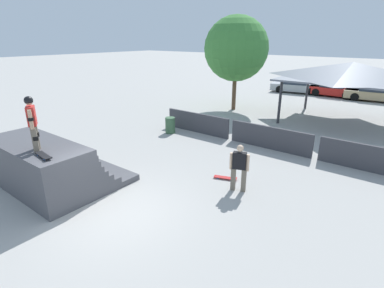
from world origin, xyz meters
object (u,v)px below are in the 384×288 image
(skater_on_deck, at_px, (32,120))
(bystander_walking, at_px, (239,166))
(parked_car_red, at_px, (333,89))
(skateboard_on_deck, at_px, (44,156))
(trash_bin, at_px, (170,125))
(skateboard_on_ground, at_px, (226,178))
(parked_car_silver, at_px, (297,86))
(tree_far_back, at_px, (236,49))
(parked_car_tan, at_px, (375,94))

(skater_on_deck, xyz_separation_m, bystander_walking, (4.59, 4.25, -1.70))
(parked_car_red, bearing_deg, bystander_walking, -83.13)
(skater_on_deck, height_order, skateboard_on_deck, skater_on_deck)
(trash_bin, bearing_deg, skateboard_on_ground, -28.91)
(skater_on_deck, height_order, parked_car_silver, skater_on_deck)
(skateboard_on_deck, bearing_deg, skater_on_deck, 173.47)
(skateboard_on_ground, bearing_deg, skateboard_on_deck, -142.43)
(parked_car_silver, distance_m, parked_car_red, 3.17)
(skateboard_on_deck, height_order, tree_far_back, tree_far_back)
(skateboard_on_deck, relative_size, parked_car_silver, 0.18)
(parked_car_tan, bearing_deg, skateboard_on_deck, -107.02)
(parked_car_silver, relative_size, parked_car_red, 1.16)
(bystander_walking, xyz_separation_m, parked_car_tan, (1.21, 19.89, -0.30))
(bystander_walking, height_order, parked_car_silver, bystander_walking)
(skater_on_deck, bearing_deg, tree_far_back, 126.60)
(trash_bin, bearing_deg, parked_car_tan, 66.04)
(tree_far_back, relative_size, parked_car_tan, 1.39)
(skater_on_deck, distance_m, bystander_walking, 6.48)
(trash_bin, xyz_separation_m, parked_car_tan, (7.32, 16.46, 0.18))
(bystander_walking, distance_m, parked_car_red, 20.09)
(skateboard_on_deck, distance_m, parked_car_red, 24.51)
(skateboard_on_ground, distance_m, trash_bin, 6.12)
(skateboard_on_deck, distance_m, parked_car_tan, 24.86)
(skater_on_deck, bearing_deg, parked_car_red, 113.92)
(trash_bin, bearing_deg, tree_far_back, 91.20)
(skater_on_deck, relative_size, parked_car_silver, 0.35)
(parked_car_tan, bearing_deg, skateboard_on_ground, -100.95)
(parked_car_silver, bearing_deg, skater_on_deck, -97.36)
(trash_bin, xyz_separation_m, parked_car_red, (4.15, 16.57, 0.18))
(skater_on_deck, relative_size, tree_far_back, 0.26)
(tree_far_back, bearing_deg, parked_car_tan, 51.95)
(skateboard_on_ground, bearing_deg, parked_car_silver, 82.94)
(skateboard_on_ground, xyz_separation_m, parked_car_red, (-1.20, 19.52, 0.54))
(trash_bin, bearing_deg, parked_car_red, 75.93)
(skater_on_deck, relative_size, skateboard_on_ground, 1.92)
(tree_far_back, bearing_deg, parked_car_silver, 83.25)
(parked_car_tan, bearing_deg, skater_on_deck, -108.68)
(skateboard_on_ground, bearing_deg, parked_car_red, 73.77)
(skater_on_deck, bearing_deg, parked_car_silver, 121.38)
(skater_on_deck, height_order, tree_far_back, tree_far_back)
(parked_car_tan, bearing_deg, parked_car_red, 172.93)
(tree_far_back, xyz_separation_m, parked_car_red, (4.30, 9.63, -3.54))
(skateboard_on_deck, bearing_deg, skateboard_on_ground, 64.01)
(trash_bin, distance_m, parked_car_tan, 18.02)
(bystander_walking, xyz_separation_m, tree_far_back, (-6.25, 10.36, 3.24))
(skater_on_deck, xyz_separation_m, parked_car_silver, (-0.53, 24.13, -2.00))
(skateboard_on_ground, distance_m, tree_far_back, 12.03)
(skater_on_deck, xyz_separation_m, parked_car_red, (2.64, 24.25, -2.00))
(bystander_walking, bearing_deg, tree_far_back, -78.95)
(skateboard_on_ground, relative_size, parked_car_red, 0.21)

